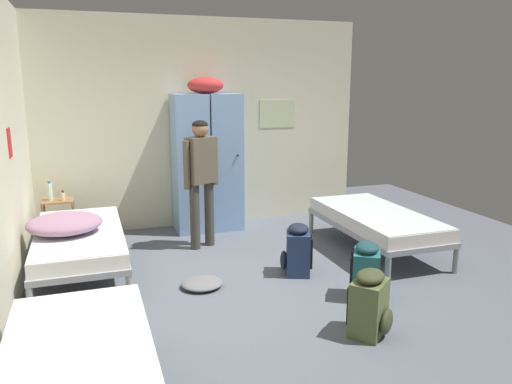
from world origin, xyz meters
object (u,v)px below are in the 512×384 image
object	(u,v)px
locker_bank	(207,160)
backpack_olive	(370,305)
bed_right	(376,220)
clothes_pile_grey	(202,283)
shelf_unit	(59,217)
bed_left_front	(78,370)
water_bottle	(50,191)
bedding_heap	(65,223)
backpack_navy	(297,250)
bed_left_rear	(80,240)
backpack_teal	(367,272)
person_traveler	(201,172)
lotion_bottle	(63,196)

from	to	relation	value
locker_bank	backpack_olive	xyz separation A→B (m)	(0.53, -3.35, -0.71)
bed_right	clothes_pile_grey	world-z (taller)	bed_right
shelf_unit	bed_left_front	distance (m)	3.73
water_bottle	clothes_pile_grey	size ratio (longest dim) A/B	0.58
bedding_heap	backpack_navy	bearing A→B (deg)	-15.98
bed_left_rear	backpack_teal	distance (m)	2.98
backpack_navy	bedding_heap	bearing A→B (deg)	164.02
backpack_olive	person_traveler	bearing A→B (deg)	106.81
person_traveler	backpack_olive	bearing A→B (deg)	-73.19
bed_left_front	backpack_olive	world-z (taller)	backpack_olive
shelf_unit	bed_left_rear	distance (m)	1.18
backpack_navy	clothes_pile_grey	xyz separation A→B (m)	(-1.04, -0.03, -0.22)
bed_left_rear	lotion_bottle	size ratio (longest dim) A/B	15.28
lotion_bottle	backpack_olive	bearing A→B (deg)	-53.61
bed_left_rear	bedding_heap	distance (m)	0.26
water_bottle	locker_bank	bearing A→B (deg)	1.19
clothes_pile_grey	bed_left_front	bearing A→B (deg)	-122.11
bedding_heap	backpack_navy	xyz separation A→B (m)	(2.31, -0.66, -0.33)
bed_right	lotion_bottle	bearing A→B (deg)	157.67
person_traveler	water_bottle	size ratio (longest dim) A/B	6.48
lotion_bottle	clothes_pile_grey	bearing A→B (deg)	-54.93
bed_left_rear	bed_right	xyz separation A→B (m)	(3.37, -0.35, 0.00)
shelf_unit	bedding_heap	distance (m)	1.25
locker_bank	person_traveler	bearing A→B (deg)	-108.63
person_traveler	clothes_pile_grey	bearing A→B (deg)	-103.32
locker_bank	lotion_bottle	xyz separation A→B (m)	(-1.86, -0.10, -0.35)
bed_right	backpack_olive	xyz separation A→B (m)	(-1.16, -1.79, -0.12)
locker_bank	bed_left_front	bearing A→B (deg)	-113.91
clothes_pile_grey	person_traveler	bearing A→B (deg)	76.68
bed_left_front	backpack_navy	xyz separation A→B (m)	(2.18, 1.84, -0.12)
water_bottle	bed_left_front	bearing A→B (deg)	-84.96
water_bottle	lotion_bottle	xyz separation A→B (m)	(0.15, -0.06, -0.06)
bed_left_front	backpack_navy	distance (m)	2.85
backpack_olive	shelf_unit	bearing A→B (deg)	126.84
clothes_pile_grey	locker_bank	bearing A→B (deg)	74.64
backpack_teal	bed_left_front	bearing A→B (deg)	-157.43
locker_bank	lotion_bottle	world-z (taller)	locker_bank
bed_left_rear	bed_right	world-z (taller)	same
backpack_teal	water_bottle	bearing A→B (deg)	137.22
backpack_navy	backpack_teal	bearing A→B (deg)	-63.63
bedding_heap	lotion_bottle	distance (m)	1.18
locker_bank	backpack_teal	bearing A→B (deg)	-71.95
bedding_heap	person_traveler	bearing A→B (deg)	18.99
bedding_heap	water_bottle	bearing A→B (deg)	99.18
bedding_heap	shelf_unit	bearing A→B (deg)	95.63
bed_left_front	bed_right	world-z (taller)	same
bed_left_rear	shelf_unit	bearing A→B (deg)	102.26
clothes_pile_grey	bed_left_rear	bearing A→B (deg)	146.09
locker_bank	lotion_bottle	bearing A→B (deg)	-176.87
bed_right	backpack_olive	size ratio (longest dim) A/B	3.45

